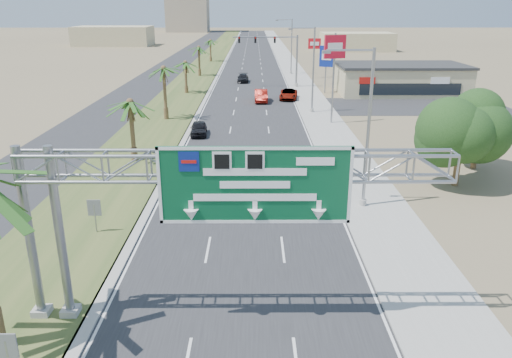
{
  "coord_description": "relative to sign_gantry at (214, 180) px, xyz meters",
  "views": [
    {
      "loc": [
        0.47,
        -7.86,
        12.31
      ],
      "look_at": [
        0.56,
        15.4,
        4.2
      ],
      "focal_mm": 35.0,
      "sensor_mm": 36.0,
      "label": 1
    }
  ],
  "objects": [
    {
      "name": "building_distant_left",
      "position": [
        -43.94,
        150.07,
        -3.06
      ],
      "size": [
        24.0,
        14.0,
        6.0
      ],
      "primitive_type": "cube",
      "color": "tan",
      "rests_on": "ground"
    },
    {
      "name": "streetlight_near",
      "position": [
        8.36,
        12.07,
        -1.36
      ],
      "size": [
        3.27,
        0.44,
        10.0
      ],
      "color": "gray",
      "rests_on": "ground"
    },
    {
      "name": "car_mid_lane",
      "position": [
        2.49,
        49.29,
        -5.25
      ],
      "size": [
        1.74,
        4.91,
        1.61
      ],
      "primitive_type": "imported",
      "rotation": [
        0.0,
        0.0,
        0.01
      ],
      "color": "maroon",
      "rests_on": "ground"
    },
    {
      "name": "palm_row_f",
      "position": [
        -8.44,
        100.07,
        -1.35
      ],
      "size": [
        3.99,
        3.99,
        5.75
      ],
      "color": "brown",
      "rests_on": "ground"
    },
    {
      "name": "car_left_lane",
      "position": [
        -4.01,
        30.94,
        -5.38
      ],
      "size": [
        1.87,
        4.07,
        1.35
      ],
      "primitive_type": "imported",
      "rotation": [
        0.0,
        0.0,
        0.07
      ],
      "color": "black",
      "rests_on": "ground"
    },
    {
      "name": "palm_row_b",
      "position": [
        -8.44,
        22.07,
        -1.16
      ],
      "size": [
        3.99,
        3.99,
        5.95
      ],
      "color": "brown",
      "rests_on": "ground"
    },
    {
      "name": "median_signback_a",
      "position": [
        -6.74,
        -3.93,
        -4.61
      ],
      "size": [
        0.75,
        0.08,
        2.08
      ],
      "color": "gray",
      "rests_on": "ground"
    },
    {
      "name": "palm_row_c",
      "position": [
        -8.44,
        38.07,
        -0.39
      ],
      "size": [
        3.99,
        3.99,
        6.75
      ],
      "color": "brown",
      "rests_on": "ground"
    },
    {
      "name": "pole_sign_red_near",
      "position": [
        10.06,
        36.21,
        1.55
      ],
      "size": [
        2.38,
        1.01,
        9.61
      ],
      "color": "gray",
      "rests_on": "ground"
    },
    {
      "name": "store_building",
      "position": [
        23.06,
        56.07,
        -4.06
      ],
      "size": [
        18.0,
        10.0,
        4.0
      ],
      "primitive_type": "cube",
      "color": "tan",
      "rests_on": "ground"
    },
    {
      "name": "car_far",
      "position": [
        -0.33,
        67.52,
        -5.4
      ],
      "size": [
        1.9,
        4.56,
        1.32
      ],
      "primitive_type": "imported",
      "rotation": [
        0.0,
        0.0,
        -0.01
      ],
      "color": "black",
      "rests_on": "ground"
    },
    {
      "name": "signal_mast",
      "position": [
        6.23,
        62.05,
        -1.21
      ],
      "size": [
        10.28,
        0.71,
        8.0
      ],
      "color": "gray",
      "rests_on": "ground"
    },
    {
      "name": "palm_row_d",
      "position": [
        -8.44,
        56.07,
        -1.64
      ],
      "size": [
        3.99,
        3.99,
        5.45
      ],
      "color": "brown",
      "rests_on": "ground"
    },
    {
      "name": "car_right_lane",
      "position": [
        6.32,
        51.08,
        -5.36
      ],
      "size": [
        2.86,
        5.26,
        1.4
      ],
      "primitive_type": "imported",
      "rotation": [
        0.0,
        0.0,
        -0.11
      ],
      "color": "gray",
      "rests_on": "ground"
    },
    {
      "name": "oak_far",
      "position": [
        19.06,
        20.07,
        -2.24
      ],
      "size": [
        3.5,
        3.5,
        5.6
      ],
      "color": "brown",
      "rests_on": "ground"
    },
    {
      "name": "pole_sign_blue",
      "position": [
        12.08,
        56.48,
        -0.97
      ],
      "size": [
        1.98,
        1.0,
        7.02
      ],
      "color": "gray",
      "rests_on": "ground"
    },
    {
      "name": "opposing_road",
      "position": [
        -15.94,
        100.07,
        -6.05
      ],
      "size": [
        8.0,
        300.0,
        0.02
      ],
      "primitive_type": "cube",
      "color": "#28282B",
      "rests_on": "ground"
    },
    {
      "name": "median_signback_b",
      "position": [
        -7.44,
        8.07,
        -4.61
      ],
      "size": [
        0.75,
        0.08,
        2.08
      ],
      "color": "gray",
      "rests_on": "ground"
    },
    {
      "name": "pole_sign_red_far",
      "position": [
        12.2,
        72.8,
        -0.54
      ],
      "size": [
        2.21,
        0.43,
        7.08
      ],
      "color": "gray",
      "rests_on": "ground"
    },
    {
      "name": "building_distant_right",
      "position": [
        31.06,
        130.07,
        -3.56
      ],
      "size": [
        20.0,
        12.0,
        5.0
      ],
      "primitive_type": "cube",
      "color": "tan",
      "rests_on": "ground"
    },
    {
      "name": "palm_row_e",
      "position": [
        -8.44,
        75.07,
        -0.97
      ],
      "size": [
        3.99,
        3.99,
        6.15
      ],
      "color": "brown",
      "rests_on": "ground"
    },
    {
      "name": "oak_near",
      "position": [
        16.06,
        16.07,
        -1.53
      ],
      "size": [
        4.5,
        4.5,
        6.8
      ],
      "color": "brown",
      "rests_on": "ground"
    },
    {
      "name": "road",
      "position": [
        1.06,
        100.07,
        -6.05
      ],
      "size": [
        12.0,
        300.0,
        0.02
      ],
      "primitive_type": "cube",
      "color": "#28282B",
      "rests_on": "ground"
    },
    {
      "name": "streetlight_mid",
      "position": [
        8.36,
        42.07,
        -1.36
      ],
      "size": [
        3.27,
        0.44,
        10.0
      ],
      "color": "gray",
      "rests_on": "ground"
    },
    {
      "name": "streetlight_far",
      "position": [
        8.36,
        78.07,
        -1.36
      ],
      "size": [
        3.27,
        0.44,
        10.0
      ],
      "color": "gray",
      "rests_on": "ground"
    },
    {
      "name": "median_grass",
      "position": [
        -8.94,
        100.07,
        -6.0
      ],
      "size": [
        7.0,
        300.0,
        0.12
      ],
      "primitive_type": "cube",
      "color": "#3C5023",
      "rests_on": "ground"
    },
    {
      "name": "sign_gantry",
      "position": [
        0.0,
        0.0,
        0.0
      ],
      "size": [
        16.75,
        1.24,
        7.5
      ],
      "color": "gray",
      "rests_on": "ground"
    },
    {
      "name": "sidewalk_right",
      "position": [
        9.56,
        100.07,
        -6.01
      ],
      "size": [
        4.0,
        300.0,
        0.1
      ],
      "primitive_type": "cube",
      "color": "#9E9B93",
      "rests_on": "ground"
    }
  ]
}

